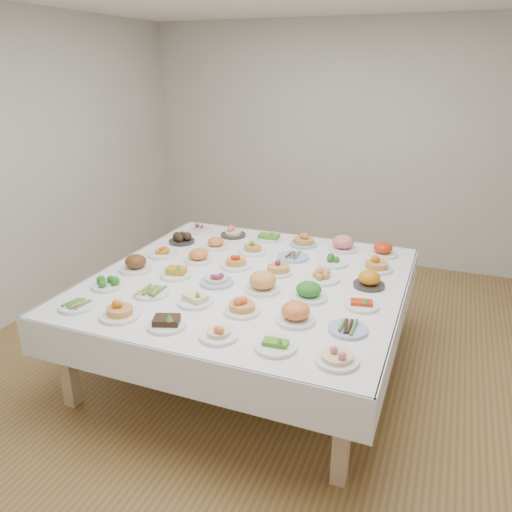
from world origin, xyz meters
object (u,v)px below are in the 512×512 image
at_px(dish_0, 77,305).
at_px(display_table, 249,286).
at_px(dish_18, 163,251).
at_px(dish_35, 383,248).

bearing_deg(dish_0, display_table, 45.17).
bearing_deg(dish_0, dish_18, 89.64).
xyz_separation_m(dish_18, dish_35, (1.76, 0.71, 0.03)).
bearing_deg(display_table, dish_18, 168.13).
bearing_deg(dish_35, display_table, -134.59).
relative_size(display_table, dish_35, 8.64).
height_order(display_table, dish_35, dish_35).
relative_size(display_table, dish_18, 9.21).
bearing_deg(dish_18, dish_35, 21.90).
distance_m(display_table, dish_35, 1.26).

